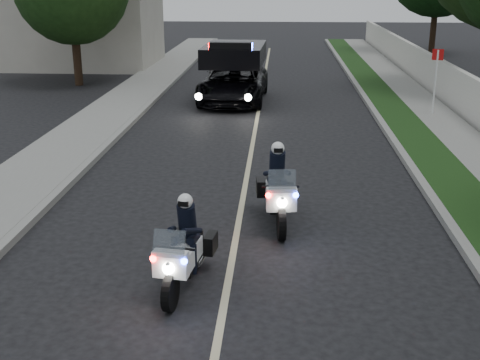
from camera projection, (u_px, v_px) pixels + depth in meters
name	position (u px, v px, depth m)	size (l,w,h in m)	color
ground	(219.00, 334.00, 8.53)	(120.00, 120.00, 0.00)	black
curb_right	(396.00, 145.00, 17.73)	(0.20, 60.00, 0.15)	gray
grass_verge	(421.00, 145.00, 17.68)	(1.20, 60.00, 0.16)	#193814
sidewalk_right	(468.00, 146.00, 17.60)	(1.40, 60.00, 0.16)	gray
curb_left	(113.00, 140.00, 18.23)	(0.20, 60.00, 0.15)	gray
sidewalk_left	(76.00, 139.00, 18.30)	(2.00, 60.00, 0.16)	gray
lane_marking	(252.00, 145.00, 18.00)	(0.12, 50.00, 0.01)	#BFB78C
police_moto_left	(185.00, 286.00, 9.84)	(0.62, 1.77, 1.51)	white
police_moto_right	(277.00, 223.00, 12.34)	(0.67, 1.92, 1.63)	silver
police_suv	(234.00, 101.00, 24.17)	(2.40, 5.19, 2.52)	black
bicycle	(218.00, 84.00, 28.14)	(0.61, 1.76, 0.92)	black
cyclist	(218.00, 84.00, 28.14)	(0.62, 0.41, 1.73)	black
sign_post	(432.00, 118.00, 21.41)	(0.38, 0.38, 2.41)	#A70B0D
tree_right_e	(431.00, 55.00, 38.36)	(6.16, 6.16, 10.26)	#123611
tree_left_near	(79.00, 85.00, 27.77)	(4.91, 4.91, 8.18)	#1D4115
tree_left_far	(102.00, 60.00, 35.91)	(5.63, 5.63, 9.38)	black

